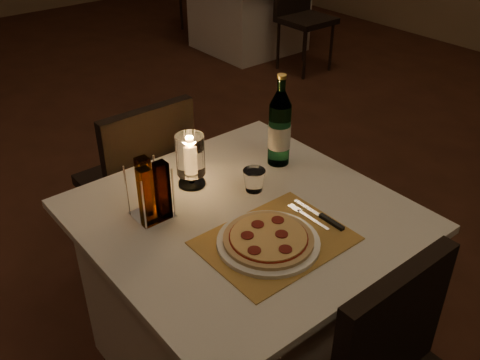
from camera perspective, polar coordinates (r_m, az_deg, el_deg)
floor at (r=2.89m, az=-5.15°, el=-6.48°), size 8.00×10.00×0.02m
main_table at (r=2.03m, az=0.36°, el=-11.89°), size 1.00×1.00×0.74m
chair_far at (r=2.41m, az=-10.48°, el=0.60°), size 0.42×0.42×0.90m
placemat at (r=1.68m, az=3.80°, el=-6.48°), size 0.45×0.34×0.00m
plate at (r=1.66m, az=3.04°, el=-6.65°), size 0.32×0.32×0.01m
pizza at (r=1.65m, az=3.05°, el=-6.21°), size 0.28×0.28×0.02m
fork at (r=1.79m, az=6.99°, el=-3.73°), size 0.02×0.18×0.00m
knife at (r=1.78m, az=9.19°, el=-4.11°), size 0.02×0.22×0.01m
tumbler at (r=1.89m, az=1.51°, el=-0.03°), size 0.08×0.08×0.08m
water_bottle at (r=2.02m, az=4.24°, el=5.46°), size 0.09×0.09×0.36m
hurricane_candle at (r=1.89m, az=-5.31°, el=2.49°), size 0.10×0.10×0.20m
cruet_caddy at (r=1.75m, az=-9.44°, el=-1.29°), size 0.12×0.12×0.21m
neighbor_table_right at (r=5.58m, az=0.92°, el=17.57°), size 1.00×1.00×0.74m
neighbor_chair_ra at (r=5.03m, az=6.43°, el=17.79°), size 0.42×0.42×0.90m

